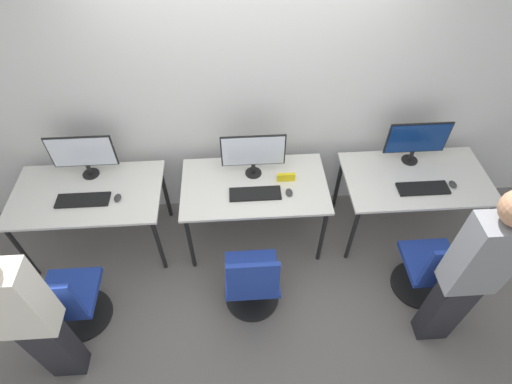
% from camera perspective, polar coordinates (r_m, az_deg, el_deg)
% --- Properties ---
extents(ground_plane, '(20.00, 20.00, 0.00)m').
position_cam_1_polar(ground_plane, '(3.88, 0.14, -10.51)').
color(ground_plane, slate).
extents(wall_back, '(12.00, 0.05, 2.80)m').
position_cam_1_polar(wall_back, '(3.48, -0.79, 14.56)').
color(wall_back, silver).
rests_on(wall_back, ground_plane).
extents(desk_left, '(1.29, 0.74, 0.74)m').
position_cam_1_polar(desk_left, '(3.81, -22.83, -0.83)').
color(desk_left, silver).
rests_on(desk_left, ground_plane).
extents(monitor_left, '(0.56, 0.15, 0.43)m').
position_cam_1_polar(monitor_left, '(3.75, -23.54, 5.04)').
color(monitor_left, black).
rests_on(monitor_left, desk_left).
extents(keyboard_left, '(0.45, 0.15, 0.02)m').
position_cam_1_polar(keyboard_left, '(3.69, -23.49, -1.06)').
color(keyboard_left, black).
rests_on(keyboard_left, desk_left).
extents(mouse_left, '(0.06, 0.09, 0.03)m').
position_cam_1_polar(mouse_left, '(3.60, -19.16, -0.78)').
color(mouse_left, '#333333').
rests_on(mouse_left, desk_left).
extents(office_chair_left, '(0.48, 0.48, 0.86)m').
position_cam_1_polar(office_chair_left, '(3.63, -25.05, -14.15)').
color(office_chair_left, black).
rests_on(office_chair_left, ground_plane).
extents(person_left, '(0.36, 0.22, 1.64)m').
position_cam_1_polar(person_left, '(3.03, -30.04, -15.04)').
color(person_left, '#232328').
rests_on(person_left, ground_plane).
extents(desk_center, '(1.29, 0.74, 0.74)m').
position_cam_1_polar(desk_center, '(3.57, -0.23, 0.24)').
color(desk_center, silver).
rests_on(desk_center, ground_plane).
extents(monitor_center, '(0.56, 0.15, 0.43)m').
position_cam_1_polar(monitor_center, '(3.45, -0.40, 5.63)').
color(monitor_center, black).
rests_on(monitor_center, desk_center).
extents(keyboard_center, '(0.45, 0.15, 0.02)m').
position_cam_1_polar(keyboard_center, '(3.44, -0.12, -0.25)').
color(keyboard_center, black).
rests_on(keyboard_center, desk_center).
extents(mouse_center, '(0.06, 0.09, 0.03)m').
position_cam_1_polar(mouse_center, '(3.45, 4.75, -0.05)').
color(mouse_center, '#333333').
rests_on(mouse_center, desk_center).
extents(office_chair_center, '(0.48, 0.48, 0.86)m').
position_cam_1_polar(office_chair_center, '(3.39, -0.55, -12.89)').
color(office_chair_center, black).
rests_on(office_chair_center, ground_plane).
extents(desk_right, '(1.29, 0.74, 0.74)m').
position_cam_1_polar(desk_right, '(3.92, 21.72, 1.24)').
color(desk_right, silver).
rests_on(desk_right, ground_plane).
extents(monitor_right, '(0.56, 0.15, 0.43)m').
position_cam_1_polar(monitor_right, '(3.86, 22.02, 6.91)').
color(monitor_right, black).
rests_on(monitor_right, desk_right).
extents(keyboard_right, '(0.45, 0.15, 0.02)m').
position_cam_1_polar(keyboard_right, '(3.77, 22.75, 0.48)').
color(keyboard_right, black).
rests_on(keyboard_right, desk_right).
extents(mouse_right, '(0.06, 0.09, 0.03)m').
position_cam_1_polar(mouse_right, '(3.91, 26.31, 1.00)').
color(mouse_right, '#333333').
rests_on(mouse_right, desk_right).
extents(office_chair_right, '(0.48, 0.48, 0.86)m').
position_cam_1_polar(office_chair_right, '(3.76, 23.71, -10.30)').
color(office_chair_right, black).
rests_on(office_chair_right, ground_plane).
extents(person_right, '(0.36, 0.23, 1.72)m').
position_cam_1_polar(person_right, '(3.11, 28.54, -9.97)').
color(person_right, '#232328').
rests_on(person_right, ground_plane).
extents(placard_center, '(0.16, 0.03, 0.08)m').
position_cam_1_polar(placard_center, '(3.54, 4.32, 2.12)').
color(placard_center, yellow).
rests_on(placard_center, desk_center).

